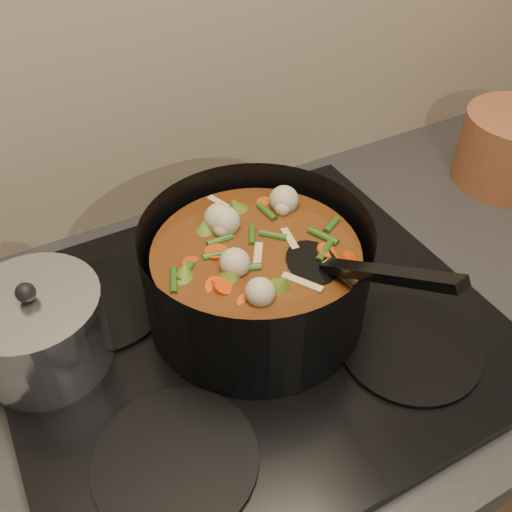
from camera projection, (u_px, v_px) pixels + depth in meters
name	position (u px, v px, depth m)	size (l,w,h in m)	color
counter	(252.00, 490.00, 1.07)	(2.64, 0.64, 0.91)	brown
stovetop	(250.00, 330.00, 0.76)	(0.62, 0.54, 0.03)	black
stockpot	(256.00, 275.00, 0.73)	(0.29, 0.38, 0.21)	black
saucepan	(40.00, 330.00, 0.68)	(0.16, 0.16, 0.13)	silver
terracotta_crock	(512.00, 149.00, 1.00)	(0.18, 0.18, 0.13)	brown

